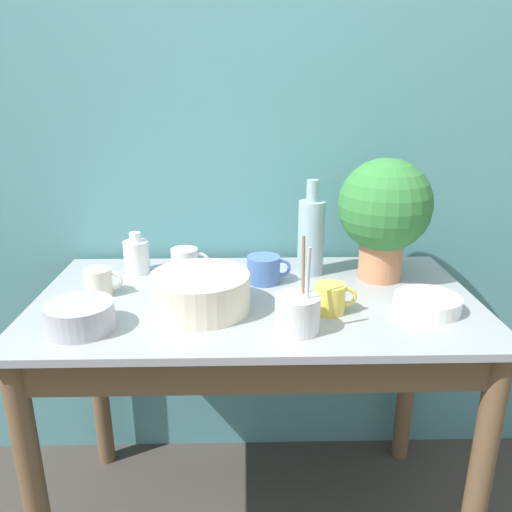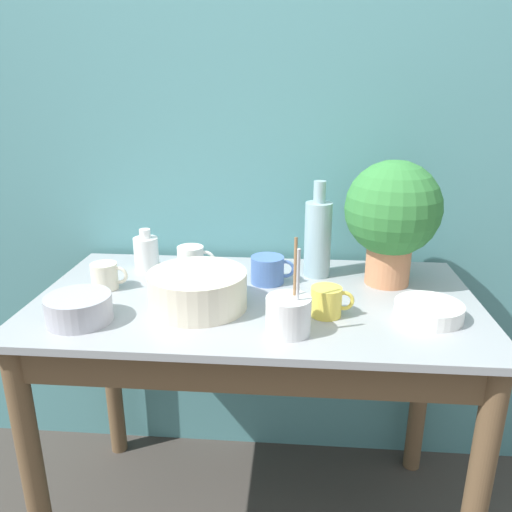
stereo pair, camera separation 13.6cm
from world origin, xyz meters
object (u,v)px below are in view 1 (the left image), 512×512
at_px(bowl_wash_large, 200,292).
at_px(mug_white, 186,264).
at_px(mug_blue, 264,269).
at_px(bowl_small_steel, 80,316).
at_px(mug_yellow, 331,298).
at_px(bowl_small_enamel_white, 427,303).
at_px(bottle_short, 137,256).
at_px(bottle_tall, 311,235).
at_px(mug_cream, 99,282).
at_px(utensil_cup, 298,313).
at_px(potted_plant, 384,210).

relative_size(bowl_wash_large, mug_white, 2.22).
distance_m(mug_blue, bowl_small_steel, 0.55).
height_order(mug_yellow, bowl_small_enamel_white, mug_yellow).
relative_size(bowl_wash_large, bottle_short, 2.00).
distance_m(bottle_tall, mug_yellow, 0.30).
bearing_deg(bottle_tall, mug_cream, -165.37).
bearing_deg(mug_cream, bowl_wash_large, -19.97).
bearing_deg(bowl_wash_large, bowl_small_enamel_white, -1.84).
bearing_deg(mug_yellow, utensil_cup, -133.23).
bearing_deg(mug_blue, bottle_tall, 27.08).
bearing_deg(bowl_small_steel, mug_blue, 33.36).
distance_m(mug_cream, mug_yellow, 0.65).
height_order(mug_yellow, bowl_small_steel, mug_yellow).
bearing_deg(bottle_short, mug_yellow, -28.77).
bearing_deg(mug_white, bottle_short, 159.29).
height_order(bowl_wash_large, utensil_cup, utensil_cup).
height_order(mug_blue, bowl_small_steel, mug_blue).
xyz_separation_m(bottle_tall, mug_white, (-0.39, -0.04, -0.08)).
bearing_deg(mug_blue, bottle_short, 166.82).
bearing_deg(mug_yellow, mug_cream, 168.35).
height_order(bottle_tall, bottle_short, bottle_tall).
height_order(bowl_wash_large, bottle_short, bottle_short).
distance_m(bowl_small_enamel_white, utensil_cup, 0.37).
bearing_deg(utensil_cup, bottle_short, 138.53).
distance_m(mug_blue, utensil_cup, 0.33).
height_order(bottle_short, mug_white, bottle_short).
distance_m(bowl_wash_large, bottle_tall, 0.43).
xyz_separation_m(potted_plant, bottle_short, (-0.75, 0.07, -0.16)).
distance_m(potted_plant, mug_yellow, 0.35).
bearing_deg(bottle_short, bowl_small_steel, -98.26).
bearing_deg(utensil_cup, bottle_tall, 78.53).
bearing_deg(bowl_small_enamel_white, bottle_tall, 133.71).
bearing_deg(bowl_small_steel, bottle_short, 81.74).
height_order(mug_blue, mug_yellow, mug_blue).
relative_size(potted_plant, mug_cream, 3.42).
height_order(bowl_wash_large, mug_yellow, bowl_wash_large).
xyz_separation_m(bottle_tall, mug_yellow, (0.02, -0.29, -0.08)).
height_order(bottle_short, mug_cream, bottle_short).
bearing_deg(mug_white, mug_yellow, -31.70).
bearing_deg(mug_blue, bowl_small_steel, -146.64).
relative_size(bowl_wash_large, mug_blue, 1.98).
distance_m(bowl_wash_large, bowl_small_enamel_white, 0.60).
relative_size(mug_yellow, utensil_cup, 0.49).
relative_size(bowl_small_steel, utensil_cup, 0.72).
height_order(potted_plant, mug_cream, potted_plant).
bearing_deg(potted_plant, bottle_short, 174.88).
xyz_separation_m(bottle_tall, bottle_short, (-0.55, 0.02, -0.07)).
distance_m(potted_plant, mug_white, 0.62).
bearing_deg(bowl_wash_large, bowl_small_steel, -158.88).
relative_size(potted_plant, bottle_short, 2.80).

